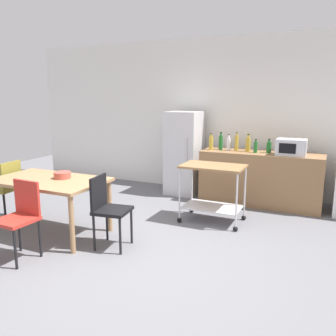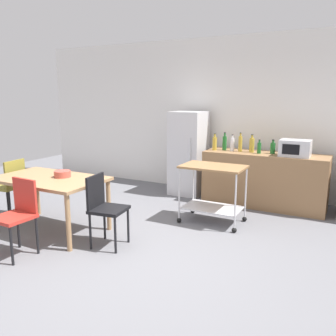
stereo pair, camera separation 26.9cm
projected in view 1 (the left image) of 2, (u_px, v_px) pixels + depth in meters
ground_plane at (140, 254)px, 4.16m from camera, size 12.00×12.00×0.00m
back_wall at (221, 116)px, 6.71m from camera, size 8.40×0.12×2.90m
kitchen_counter at (260, 178)px, 6.00m from camera, size 2.00×0.64×0.90m
dining_table at (49, 185)px, 4.69m from camera, size 1.50×0.90×0.75m
chair_black at (108, 206)px, 4.28m from camera, size 0.45×0.45×0.89m
chair_olive at (6, 186)px, 5.23m from camera, size 0.43×0.43×0.89m
chair_red at (20, 214)px, 3.98m from camera, size 0.42×0.42×0.89m
refrigerator at (184, 153)px, 6.62m from camera, size 0.60×0.63×1.55m
kitchen_cart at (213, 184)px, 5.14m from camera, size 0.91×0.57×0.85m
bottle_vinegar at (211, 143)px, 6.19m from camera, size 0.08×0.08×0.29m
bottle_soy_sauce at (221, 142)px, 6.20m from camera, size 0.07×0.07×0.31m
bottle_hot_sauce at (229, 144)px, 6.11m from camera, size 0.07×0.07×0.28m
bottle_sparkling_water at (237, 143)px, 6.06m from camera, size 0.07×0.07×0.32m
bottle_sesame_oil at (248, 144)px, 5.98m from camera, size 0.08×0.08×0.30m
bottle_wine at (256, 147)px, 5.87m from camera, size 0.06×0.06×0.23m
bottle_olive_oil at (269, 147)px, 5.87m from camera, size 0.08×0.08×0.23m
microwave at (291, 147)px, 5.61m from camera, size 0.46×0.35×0.26m
fruit_bowl at (62, 175)px, 4.71m from camera, size 0.22×0.22×0.09m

